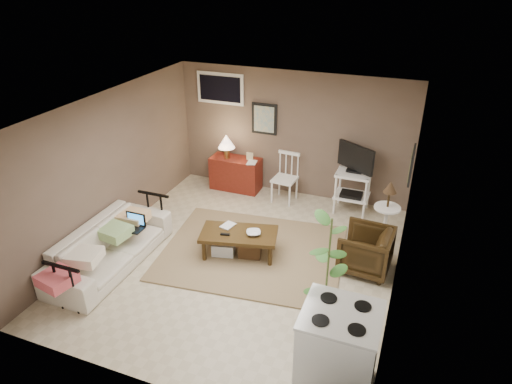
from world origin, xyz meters
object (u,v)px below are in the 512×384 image
at_px(potted_plant, 327,276).
at_px(tv_stand, 353,177).
at_px(spindle_chair, 285,179).
at_px(sofa, 109,240).
at_px(coffee_table, 239,242).
at_px(stove, 338,351).
at_px(armchair, 366,248).
at_px(side_table, 388,206).
at_px(red_console, 235,171).

bearing_deg(potted_plant, tv_stand, 94.64).
bearing_deg(spindle_chair, sofa, -121.69).
xyz_separation_m(coffee_table, stove, (1.93, -1.89, 0.27)).
bearing_deg(tv_stand, potted_plant, -85.36).
distance_m(coffee_table, armchair, 1.92).
relative_size(sofa, tv_stand, 1.68).
relative_size(side_table, armchair, 1.51).
relative_size(sofa, side_table, 1.96).
bearing_deg(red_console, tv_stand, -2.16).
bearing_deg(tv_stand, red_console, 177.84).
height_order(armchair, stove, stove).
distance_m(spindle_chair, armchair, 2.45).
distance_m(sofa, stove, 3.77).
relative_size(spindle_chair, stove, 0.91).
distance_m(red_console, spindle_chair, 1.09).
relative_size(coffee_table, side_table, 1.15).
bearing_deg(side_table, red_console, 162.50).
relative_size(tv_stand, potted_plant, 0.77).
bearing_deg(side_table, spindle_chair, 156.73).
bearing_deg(red_console, stove, -54.11).
bearing_deg(side_table, tv_stand, 128.60).
distance_m(red_console, tv_stand, 2.37).
bearing_deg(tv_stand, sofa, -136.12).
relative_size(side_table, potted_plant, 0.66).
xyz_separation_m(sofa, stove, (3.64, -0.99, 0.09)).
xyz_separation_m(tv_stand, armchair, (0.52, -1.70, -0.32)).
bearing_deg(potted_plant, armchair, 80.48).
xyz_separation_m(red_console, tv_stand, (2.35, -0.09, 0.29)).
height_order(spindle_chair, potted_plant, potted_plant).
bearing_deg(tv_stand, armchair, -73.03).
relative_size(spindle_chair, potted_plant, 0.56).
xyz_separation_m(coffee_table, potted_plant, (1.63, -1.19, 0.65)).
bearing_deg(potted_plant, stove, -66.56).
height_order(sofa, red_console, red_console).
bearing_deg(red_console, spindle_chair, -6.13).
xyz_separation_m(spindle_chair, stove, (1.83, -3.92, 0.07)).
height_order(coffee_table, stove, stove).
bearing_deg(tv_stand, spindle_chair, -178.74).
bearing_deg(side_table, armchair, -101.91).
bearing_deg(tv_stand, side_table, -51.40).
bearing_deg(stove, red_console, 125.89).
bearing_deg(potted_plant, spindle_chair, 115.46).
xyz_separation_m(armchair, stove, (0.05, -2.24, 0.15)).
relative_size(coffee_table, sofa, 0.59).
xyz_separation_m(spindle_chair, tv_stand, (1.27, 0.03, 0.24)).
xyz_separation_m(armchair, potted_plant, (-0.26, -1.53, 0.53)).
relative_size(spindle_chair, tv_stand, 0.73).
height_order(potted_plant, stove, potted_plant).
distance_m(side_table, potted_plant, 2.41).
relative_size(spindle_chair, side_table, 0.85).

